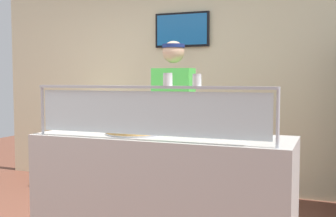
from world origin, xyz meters
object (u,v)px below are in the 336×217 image
pizza_tray (134,132)px  worker_figure (174,120)px  pizza_server (128,129)px  parmesan_shaker (168,80)px  pepper_flake_shaker (197,81)px  pizza_box_stack (91,116)px

pizza_tray → worker_figure: (0.08, 0.70, 0.04)m
worker_figure → pizza_tray: bearing=-96.6°
pizza_server → parmesan_shaker: 0.66m
pepper_flake_shaker → pizza_box_stack: size_ratio=0.18×
parmesan_shaker → pepper_flake_shaker: parmesan_shaker is taller
parmesan_shaker → worker_figure: bearing=108.2°
pizza_server → pepper_flake_shaker: pepper_flake_shaker is taller
pizza_tray → pizza_server: (-0.05, -0.02, 0.02)m
pizza_tray → pizza_server: pizza_server is taller
pizza_server → pepper_flake_shaker: (0.67, -0.26, 0.40)m
pizza_tray → pizza_box_stack: bearing=131.5°
parmesan_shaker → pizza_box_stack: (-1.75, 1.81, -0.47)m
worker_figure → pizza_box_stack: 1.65m
pizza_tray → parmesan_shaker: 0.65m
pepper_flake_shaker → worker_figure: worker_figure is taller
parmesan_shaker → worker_figure: worker_figure is taller
parmesan_shaker → worker_figure: size_ratio=0.05×
pizza_server → parmesan_shaker: size_ratio=3.04×
pizza_server → worker_figure: 0.73m
pizza_tray → pepper_flake_shaker: size_ratio=5.58×
pizza_server → worker_figure: (0.13, 0.72, 0.02)m
pizza_tray → parmesan_shaker: (0.41, -0.28, 0.42)m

